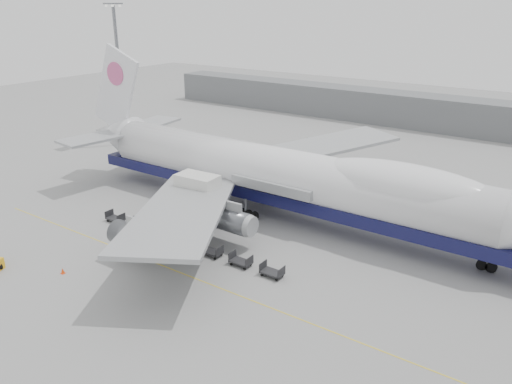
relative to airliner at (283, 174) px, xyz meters
The scene contains 14 objects.
ground 13.27m from the airliner, 93.08° to the right, with size 260.00×260.00×0.00m, color gray.
apron_line 18.87m from the airliner, 92.05° to the right, with size 60.00×0.15×0.01m, color gold.
hangar 59.01m from the airliner, 100.40° to the left, with size 110.00×8.00×7.00m, color slate.
floodlight_mast 45.14m from the airliner, 164.28° to the left, with size 2.40×2.40×25.43m.
airliner is the anchor object (origin of this frame).
catering_truck 10.84m from the airliner, 135.21° to the right, with size 5.67×4.09×6.22m.
traffic_cone 27.57m from the airliner, 113.32° to the right, with size 0.41×0.41×0.61m.
dolly_0 21.57m from the airliner, 140.53° to the right, with size 2.30×1.35×1.30m.
dolly_1 18.85m from the airliner, 132.75° to the right, with size 2.30×1.35×1.30m.
dolly_2 16.58m from the airliner, 122.39° to the right, with size 2.30×1.35×1.30m.
dolly_3 14.98m from the airliner, 109.00° to the right, with size 2.30×1.35×1.30m.
dolly_4 14.28m from the airliner, 93.10° to the right, with size 2.30×1.35×1.30m.
dolly_5 14.61m from the airliner, 76.72° to the right, with size 2.30×1.35×1.30m.
dolly_6 15.89m from the airliner, 62.25° to the right, with size 2.30×1.35×1.30m.
Camera 1 is at (31.01, -38.02, 25.71)m, focal length 35.00 mm.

